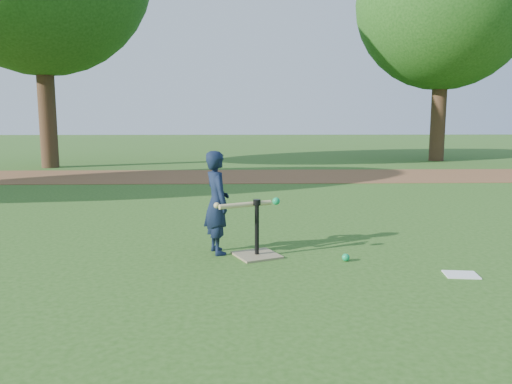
{
  "coord_description": "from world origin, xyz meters",
  "views": [
    {
      "loc": [
        -0.29,
        -5.1,
        1.46
      ],
      "look_at": [
        -0.12,
        0.38,
        0.65
      ],
      "focal_mm": 35.0,
      "sensor_mm": 36.0,
      "label": 1
    }
  ],
  "objects": [
    {
      "name": "tree_right",
      "position": [
        6.5,
        12.0,
        5.29
      ],
      "size": [
        5.8,
        5.8,
        8.21
      ],
      "color": "#382316",
      "rests_on": "ground"
    },
    {
      "name": "clipboard",
      "position": [
        1.78,
        -0.64,
        0.01
      ],
      "size": [
        0.33,
        0.27,
        0.01
      ],
      "primitive_type": "cube",
      "rotation": [
        0.0,
        0.0,
        -0.13
      ],
      "color": "white",
      "rests_on": "ground"
    },
    {
      "name": "dirt_strip",
      "position": [
        0.0,
        7.5,
        0.01
      ],
      "size": [
        24.0,
        3.0,
        0.01
      ],
      "primitive_type": "cube",
      "color": "brown",
      "rests_on": "ground"
    },
    {
      "name": "ground",
      "position": [
        0.0,
        0.0,
        0.0
      ],
      "size": [
        80.0,
        80.0,
        0.0
      ],
      "primitive_type": "plane",
      "color": "#285116",
      "rests_on": "ground"
    },
    {
      "name": "swing_action",
      "position": [
        -0.2,
        0.05,
        0.57
      ],
      "size": [
        0.69,
        0.31,
        0.11
      ],
      "color": "tan",
      "rests_on": "ground"
    },
    {
      "name": "batting_tee",
      "position": [
        -0.12,
        0.08,
        0.11
      ],
      "size": [
        0.57,
        0.57,
        0.61
      ],
      "color": "#877A55",
      "rests_on": "ground"
    },
    {
      "name": "child",
      "position": [
        -0.55,
        0.22,
        0.56
      ],
      "size": [
        0.39,
        0.47,
        1.12
      ],
      "primitive_type": "imported",
      "rotation": [
        0.0,
        0.0,
        1.92
      ],
      "color": "black",
      "rests_on": "ground"
    },
    {
      "name": "wiffle_ball_ground",
      "position": [
        0.79,
        -0.14,
        0.04
      ],
      "size": [
        0.08,
        0.08,
        0.08
      ],
      "primitive_type": "sphere",
      "color": "#0D9951",
      "rests_on": "ground"
    }
  ]
}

